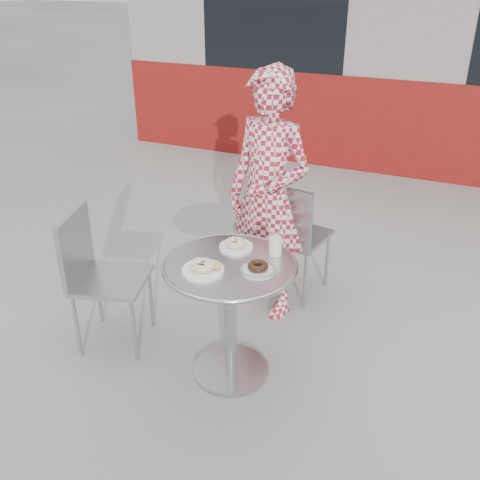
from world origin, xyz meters
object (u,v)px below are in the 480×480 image
at_px(chair_far, 294,258).
at_px(plate_near, 204,267).
at_px(chair_left, 112,304).
at_px(plate_checker, 258,269).
at_px(milk_cup, 275,245).
at_px(seated_person, 268,198).
at_px(plate_far, 236,245).
at_px(bistro_table, 230,292).

bearing_deg(chair_far, plate_near, 93.17).
distance_m(chair_left, plate_checker, 1.01).
relative_size(chair_far, chair_left, 1.00).
distance_m(chair_far, plate_near, 1.17).
xyz_separation_m(chair_far, plate_checker, (0.13, -0.96, 0.45)).
bearing_deg(milk_cup, plate_near, -130.32).
bearing_deg(plate_checker, chair_far, 97.43).
distance_m(chair_left, seated_person, 1.11).
relative_size(chair_left, plate_far, 4.64).
xyz_separation_m(plate_checker, milk_cup, (0.02, 0.19, 0.04)).
bearing_deg(plate_checker, plate_near, -155.71).
bearing_deg(bistro_table, milk_cup, 46.18).
relative_size(bistro_table, chair_left, 0.84).
bearing_deg(plate_near, plate_checker, 24.29).
relative_size(plate_near, plate_checker, 1.17).
xyz_separation_m(bistro_table, plate_checker, (0.15, -0.01, 0.18)).
xyz_separation_m(chair_far, seated_person, (-0.10, -0.25, 0.52)).
distance_m(seated_person, plate_far, 0.53).
height_order(bistro_table, chair_far, chair_far).
distance_m(chair_far, milk_cup, 0.92).
height_order(seated_person, plate_near, seated_person).
height_order(seated_person, milk_cup, seated_person).
xyz_separation_m(plate_far, plate_checker, (0.20, -0.18, -0.00)).
relative_size(bistro_table, milk_cup, 6.09).
height_order(plate_far, milk_cup, milk_cup).
bearing_deg(seated_person, milk_cup, -48.67).
relative_size(seated_person, plate_far, 8.70).
distance_m(chair_far, seated_person, 0.58).
bearing_deg(seated_person, bistro_table, -67.97).
distance_m(bistro_table, seated_person, 0.74).
xyz_separation_m(chair_far, milk_cup, (0.14, -0.77, 0.49)).
bearing_deg(bistro_table, plate_near, -124.40).
height_order(chair_far, chair_left, chair_left).
bearing_deg(plate_far, plate_near, -97.96).
distance_m(chair_far, chair_left, 1.24).
bearing_deg(chair_left, chair_far, -55.60).
height_order(chair_left, plate_far, chair_left).
bearing_deg(plate_far, seated_person, 93.13).
xyz_separation_m(bistro_table, plate_far, (-0.04, 0.17, 0.19)).
relative_size(seated_person, milk_cup, 13.53).
distance_m(chair_far, plate_checker, 1.07).
distance_m(chair_left, plate_near, 0.82).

